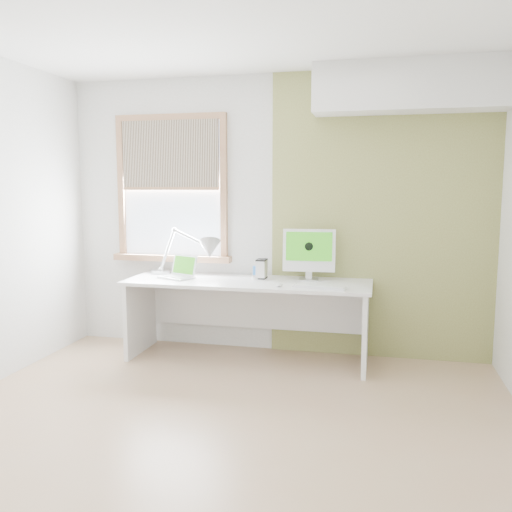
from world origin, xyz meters
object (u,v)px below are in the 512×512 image
(desk, at_px, (249,300))
(laptop, at_px, (180,272))
(desk_lamp, at_px, (200,252))
(external_drive, at_px, (262,269))
(imac, at_px, (309,251))

(desk, bearing_deg, laptop, -175.93)
(desk_lamp, height_order, laptop, desk_lamp)
(laptop, distance_m, external_drive, 0.76)
(laptop, bearing_deg, imac, 7.41)
(imac, bearing_deg, desk, -168.56)
(laptop, xyz_separation_m, imac, (1.18, 0.15, 0.21))
(desk_lamp, xyz_separation_m, external_drive, (0.58, 0.03, -0.15))
(desk, relative_size, external_drive, 12.30)
(laptop, xyz_separation_m, external_drive, (0.75, 0.13, 0.04))
(external_drive, bearing_deg, desk, -139.80)
(desk, relative_size, laptop, 5.92)
(desk, bearing_deg, desk_lamp, 174.15)
(desk, bearing_deg, external_drive, 40.20)
(external_drive, relative_size, imac, 0.38)
(laptop, bearing_deg, external_drive, 9.86)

